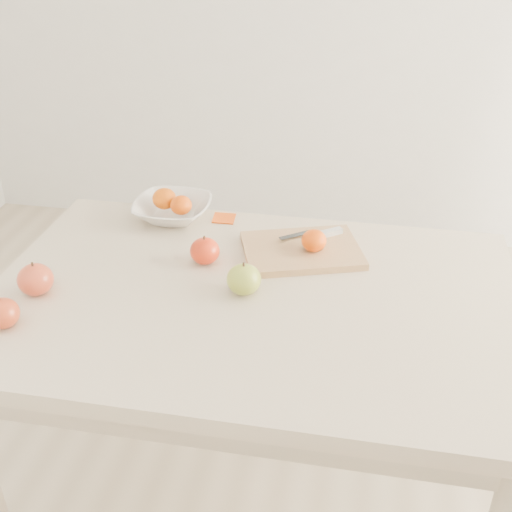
# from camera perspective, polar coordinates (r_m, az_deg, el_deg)

# --- Properties ---
(table) EXTENTS (1.20, 0.80, 0.75)m
(table) POSITION_cam_1_polar(r_m,az_deg,el_deg) (1.51, -0.35, -6.50)
(table) COLOR beige
(table) RESTS_ON ground
(cutting_board) EXTENTS (0.34, 0.29, 0.02)m
(cutting_board) POSITION_cam_1_polar(r_m,az_deg,el_deg) (1.60, 4.09, 0.51)
(cutting_board) COLOR tan
(cutting_board) RESTS_ON table
(board_tangerine) EXTENTS (0.06, 0.06, 0.05)m
(board_tangerine) POSITION_cam_1_polar(r_m,az_deg,el_deg) (1.58, 5.17, 1.38)
(board_tangerine) COLOR #E64108
(board_tangerine) RESTS_ON cutting_board
(fruit_bowl) EXTENTS (0.21, 0.21, 0.05)m
(fruit_bowl) POSITION_cam_1_polar(r_m,az_deg,el_deg) (1.78, -7.42, 4.11)
(fruit_bowl) COLOR white
(fruit_bowl) RESTS_ON table
(bowl_tangerine_near) EXTENTS (0.07, 0.07, 0.06)m
(bowl_tangerine_near) POSITION_cam_1_polar(r_m,az_deg,el_deg) (1.79, -8.15, 5.08)
(bowl_tangerine_near) COLOR #E26207
(bowl_tangerine_near) RESTS_ON fruit_bowl
(bowl_tangerine_far) EXTENTS (0.06, 0.06, 0.05)m
(bowl_tangerine_far) POSITION_cam_1_polar(r_m,az_deg,el_deg) (1.75, -6.67, 4.52)
(bowl_tangerine_far) COLOR #E36008
(bowl_tangerine_far) RESTS_ON fruit_bowl
(orange_peel_a) EXTENTS (0.06, 0.05, 0.01)m
(orange_peel_a) POSITION_cam_1_polar(r_m,az_deg,el_deg) (1.77, -2.86, 3.23)
(orange_peel_a) COLOR #E45110
(orange_peel_a) RESTS_ON table
(orange_peel_b) EXTENTS (0.05, 0.04, 0.01)m
(orange_peel_b) POSITION_cam_1_polar(r_m,az_deg,el_deg) (1.69, 0.51, 1.92)
(orange_peel_b) COLOR #CF670E
(orange_peel_b) RESTS_ON table
(paring_knife) EXTENTS (0.16, 0.09, 0.01)m
(paring_knife) POSITION_cam_1_polar(r_m,az_deg,el_deg) (1.65, 6.01, 2.03)
(paring_knife) COLOR silver
(paring_knife) RESTS_ON cutting_board
(apple_green) EXTENTS (0.08, 0.08, 0.07)m
(apple_green) POSITION_cam_1_polar(r_m,az_deg,el_deg) (1.44, -1.09, -2.09)
(apple_green) COLOR olive
(apple_green) RESTS_ON table
(apple_red_d) EXTENTS (0.07, 0.07, 0.06)m
(apple_red_d) POSITION_cam_1_polar(r_m,az_deg,el_deg) (1.43, -21.65, -4.77)
(apple_red_d) COLOR maroon
(apple_red_d) RESTS_ON table
(apple_red_b) EXTENTS (0.08, 0.08, 0.07)m
(apple_red_b) POSITION_cam_1_polar(r_m,az_deg,el_deg) (1.52, -19.02, -1.99)
(apple_red_b) COLOR #A8181F
(apple_red_b) RESTS_ON table
(apple_red_a) EXTENTS (0.07, 0.07, 0.07)m
(apple_red_a) POSITION_cam_1_polar(r_m,az_deg,el_deg) (1.55, -4.57, 0.45)
(apple_red_a) COLOR #9D0A0E
(apple_red_a) RESTS_ON table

